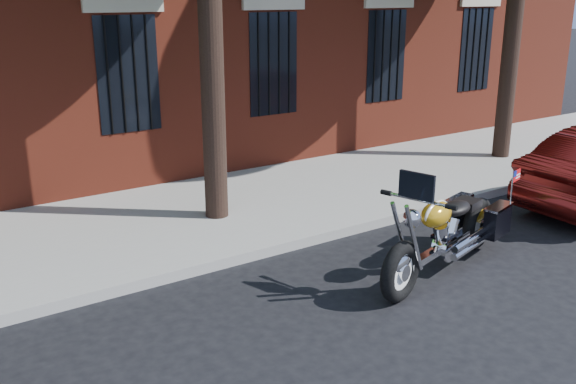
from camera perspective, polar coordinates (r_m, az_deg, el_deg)
ground at (r=7.84m, az=0.66°, el=-9.62°), size 120.00×120.00×0.00m
curb at (r=8.87m, az=-4.48°, el=-5.83°), size 40.00×0.16×0.15m
sidewalk at (r=10.43m, az=-9.67°, el=-2.42°), size 40.00×3.60×0.15m
motorcycle at (r=8.74m, az=14.13°, el=-3.52°), size 3.06×1.37×1.54m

